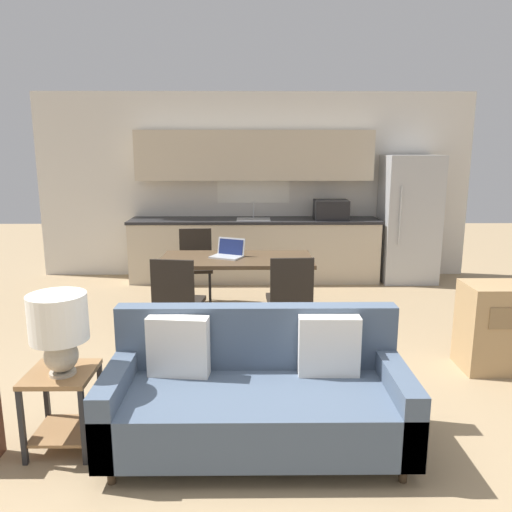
% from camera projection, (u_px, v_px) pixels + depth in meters
% --- Properties ---
extents(ground_plane, '(20.00, 20.00, 0.00)m').
position_uv_depth(ground_plane, '(259.00, 450.00, 3.18)').
color(ground_plane, '#9E8460').
extents(wall_back, '(6.40, 0.07, 2.70)m').
position_uv_depth(wall_back, '(254.00, 186.00, 7.43)').
color(wall_back, silver).
rests_on(wall_back, ground_plane).
extents(kitchen_counter, '(3.59, 0.65, 2.15)m').
position_uv_depth(kitchen_counter, '(256.00, 223.00, 7.24)').
color(kitchen_counter, beige).
rests_on(kitchen_counter, ground_plane).
extents(refrigerator, '(0.77, 0.70, 1.81)m').
position_uv_depth(refrigerator, '(409.00, 219.00, 7.17)').
color(refrigerator, '#B7BABC').
rests_on(refrigerator, ground_plane).
extents(dining_table, '(1.63, 0.81, 0.74)m').
position_uv_depth(dining_table, '(237.00, 263.00, 5.39)').
color(dining_table, brown).
rests_on(dining_table, ground_plane).
extents(couch, '(1.88, 0.80, 0.86)m').
position_uv_depth(couch, '(257.00, 394.00, 3.21)').
color(couch, '#3D2D1E').
rests_on(couch, ground_plane).
extents(side_table, '(0.41, 0.41, 0.52)m').
position_uv_depth(side_table, '(63.00, 397.00, 3.15)').
color(side_table, olive).
rests_on(side_table, ground_plane).
extents(table_lamp, '(0.35, 0.35, 0.51)m').
position_uv_depth(table_lamp, '(59.00, 325.00, 3.02)').
color(table_lamp, '#B2A893').
rests_on(table_lamp, side_table).
extents(dining_chair_far_left, '(0.45, 0.45, 0.92)m').
position_uv_depth(dining_chair_far_left, '(196.00, 262.00, 6.16)').
color(dining_chair_far_left, black).
rests_on(dining_chair_far_left, ground_plane).
extents(dining_chair_near_left, '(0.48, 0.48, 0.92)m').
position_uv_depth(dining_chair_near_left, '(177.00, 299.00, 4.64)').
color(dining_chair_near_left, black).
rests_on(dining_chair_near_left, ground_plane).
extents(dining_chair_near_right, '(0.44, 0.44, 0.92)m').
position_uv_depth(dining_chair_near_right, '(290.00, 297.00, 4.71)').
color(dining_chair_near_right, black).
rests_on(dining_chair_near_right, ground_plane).
extents(laptop, '(0.40, 0.36, 0.20)m').
position_uv_depth(laptop, '(228.00, 252.00, 5.41)').
color(laptop, '#B7BABC').
rests_on(laptop, dining_table).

